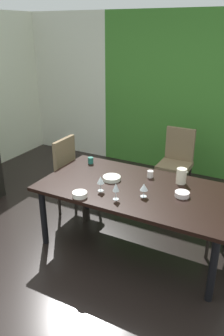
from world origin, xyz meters
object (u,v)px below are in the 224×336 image
chair_head_far (177,159)px  wine_glass_left (101,180)px  pitcher_west (181,176)px  cup_south (150,174)px  wine_glass_north (116,188)px  chair_left_far (73,173)px  cup_corner (91,160)px  dining_table (137,193)px  serving_bowl_right (80,194)px  wine_glass_east (144,187)px  serving_bowl_center (112,178)px  serving_bowl_rear (182,194)px

chair_head_far → wine_glass_left: bearing=80.0°
wine_glass_left → pitcher_west: (0.68, 0.57, -0.03)m
chair_head_far → cup_south: size_ratio=12.78×
wine_glass_north → cup_south: wine_glass_north is taller
chair_left_far → pitcher_west: bearing=89.9°
cup_corner → pitcher_west: (1.16, -0.02, 0.05)m
dining_table → serving_bowl_right: 0.63m
wine_glass_north → cup_south: 0.66m
pitcher_west → chair_left_far: bearing=179.9°
chair_head_far → wine_glass_east: 1.62m
wine_glass_north → serving_bowl_center: size_ratio=0.89×
serving_bowl_right → pitcher_west: 1.12m
cup_corner → chair_left_far: bearing=-175.7°
wine_glass_left → serving_bowl_center: bearing=94.8°
wine_glass_north → serving_bowl_center: bearing=123.0°
wine_glass_east → serving_bowl_center: size_ratio=0.72×
wine_glass_left → wine_glass_north: wine_glass_north is taller
chair_left_far → wine_glass_left: size_ratio=6.11×
dining_table → serving_bowl_right: serving_bowl_right is taller
wine_glass_left → serving_bowl_rear: size_ratio=1.11×
cup_corner → cup_south: cup_corner is taller
wine_glass_east → cup_corner: (-0.92, 0.50, -0.06)m
wine_glass_left → pitcher_west: bearing=39.9°
dining_table → wine_glass_north: 0.40m
chair_head_far → pitcher_west: 1.20m
chair_left_far → pitcher_west: 1.45m
chair_head_far → serving_bowl_right: 1.95m
dining_table → wine_glass_east: 0.27m
chair_left_far → serving_bowl_center: 0.80m
wine_glass_north → serving_bowl_right: 0.38m
chair_left_far → wine_glass_left: (0.75, -0.57, 0.29)m
chair_head_far → wine_glass_east: bearing=95.2°
pitcher_west → dining_table: bearing=-139.6°
wine_glass_north → cup_corner: size_ratio=2.25×
dining_table → cup_south: (0.03, 0.31, 0.11)m
wine_glass_north → wine_glass_left: bearing=158.2°
serving_bowl_center → cup_corner: 0.55m
wine_glass_north → cup_south: size_ratio=2.32×
dining_table → chair_left_far: size_ratio=2.07×
chair_left_far → wine_glass_left: 0.99m
chair_head_far → pitcher_west: size_ratio=5.76×
chair_left_far → serving_bowl_rear: chair_left_far is taller
cup_corner → pitcher_west: pitcher_west is taller
wine_glass_east → serving_bowl_rear: 0.40m
chair_head_far → cup_south: 1.15m
chair_head_far → dining_table: bearing=90.2°
serving_bowl_center → cup_south: (0.35, 0.27, 0.02)m
pitcher_west → cup_south: bearing=-177.5°
wine_glass_east → cup_south: bearing=103.8°
serving_bowl_center → pitcher_west: size_ratio=1.17×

